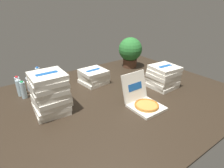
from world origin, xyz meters
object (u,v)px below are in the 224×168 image
object	(u,v)px
pizza_stack_right_near	(163,77)
ice_bucket	(39,82)
pizza_stack_left_mid	(94,76)
water_bottle_0	(23,90)
open_pizza_box	(143,100)
water_bottle_4	(19,88)
pizza_stack_right_far	(50,94)
potted_plant	(130,51)
water_bottle_5	(50,75)
water_bottle_3	(38,75)
water_bottle_2	(18,85)
water_bottle_1	(57,79)

from	to	relation	value
pizza_stack_right_near	ice_bucket	xyz separation A→B (m)	(-1.43, 1.00, -0.07)
ice_bucket	pizza_stack_left_mid	bearing A→B (deg)	-23.19
ice_bucket	water_bottle_0	xyz separation A→B (m)	(-0.24, -0.19, 0.02)
open_pizza_box	ice_bucket	world-z (taller)	open_pizza_box
open_pizza_box	water_bottle_4	world-z (taller)	open_pizza_box
pizza_stack_right_far	potted_plant	size ratio (longest dim) A/B	0.87
water_bottle_4	potted_plant	world-z (taller)	potted_plant
water_bottle_5	open_pizza_box	bearing A→B (deg)	-63.89
pizza_stack_left_mid	water_bottle_4	distance (m)	1.00
water_bottle_3	water_bottle_4	size ratio (longest dim) A/B	1.00
pizza_stack_left_mid	pizza_stack_right_far	xyz separation A→B (m)	(-0.78, -0.41, 0.13)
water_bottle_2	water_bottle_3	world-z (taller)	same
pizza_stack_right_far	pizza_stack_left_mid	bearing A→B (deg)	27.45
water_bottle_5	potted_plant	distance (m)	1.44
open_pizza_box	ice_bucket	bearing A→B (deg)	124.58
water_bottle_1	water_bottle_5	distance (m)	0.19
ice_bucket	water_bottle_4	bearing A→B (deg)	-161.58
water_bottle_5	potted_plant	xyz separation A→B (m)	(1.42, -0.17, 0.19)
water_bottle_2	water_bottle_3	size ratio (longest dim) A/B	1.00
open_pizza_box	water_bottle_2	distance (m)	1.64
water_bottle_2	potted_plant	distance (m)	1.89
pizza_stack_right_near	water_bottle_1	xyz separation A→B (m)	(-1.19, 0.90, -0.04)
pizza_stack_left_mid	potted_plant	bearing A→B (deg)	14.21
open_pizza_box	pizza_stack_left_mid	world-z (taller)	open_pizza_box
pizza_stack_right_near	water_bottle_2	distance (m)	1.97
water_bottle_2	water_bottle_5	xyz separation A→B (m)	(0.45, 0.07, 0.00)
pizza_stack_right_far	water_bottle_0	xyz separation A→B (m)	(-0.17, 0.53, -0.12)
open_pizza_box	pizza_stack_right_far	xyz separation A→B (m)	(-0.90, 0.50, 0.15)
water_bottle_3	water_bottle_1	bearing A→B (deg)	-61.75
pizza_stack_right_far	water_bottle_2	distance (m)	0.76
open_pizza_box	water_bottle_2	size ratio (longest dim) A/B	1.93
water_bottle_2	pizza_stack_left_mid	bearing A→B (deg)	-18.51
ice_bucket	water_bottle_2	size ratio (longest dim) A/B	1.36
ice_bucket	potted_plant	world-z (taller)	potted_plant
pizza_stack_left_mid	water_bottle_4	bearing A→B (deg)	167.57
water_bottle_1	open_pizza_box	bearing A→B (deg)	-61.99
ice_bucket	water_bottle_0	world-z (taller)	water_bottle_0
pizza_stack_right_near	water_bottle_2	xyz separation A→B (m)	(-1.69, 1.02, -0.04)
water_bottle_1	water_bottle_4	world-z (taller)	same
ice_bucket	potted_plant	bearing A→B (deg)	-2.69
pizza_stack_left_mid	water_bottle_5	distance (m)	0.65
open_pizza_box	pizza_stack_left_mid	size ratio (longest dim) A/B	1.12
water_bottle_0	water_bottle_5	xyz separation A→B (m)	(0.44, 0.28, 0.00)
pizza_stack_right_near	water_bottle_5	size ratio (longest dim) A/B	1.65
water_bottle_3	potted_plant	world-z (taller)	potted_plant
open_pizza_box	water_bottle_1	bearing A→B (deg)	118.01
pizza_stack_right_far	water_bottle_4	xyz separation A→B (m)	(-0.20, 0.62, -0.12)
ice_bucket	water_bottle_4	xyz separation A→B (m)	(-0.27, -0.09, 0.02)
ice_bucket	pizza_stack_right_near	bearing A→B (deg)	-34.80
pizza_stack_left_mid	water_bottle_0	size ratio (longest dim) A/B	1.72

